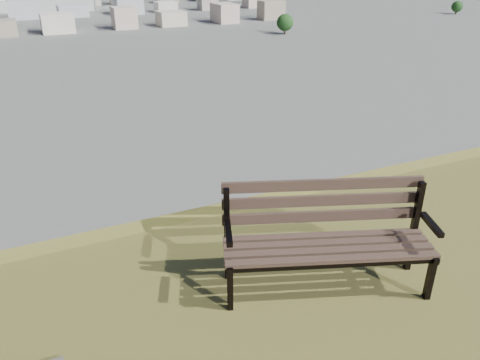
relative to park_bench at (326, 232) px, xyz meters
name	(u,v)px	position (x,y,z in m)	size (l,w,h in m)	color
park_bench	(326,232)	(0.00, 0.00, 0.00)	(2.06, 1.26, 1.03)	#4A362A
arena	(43,0)	(12.46, 283.39, -20.29)	(56.48, 32.43, 22.43)	silver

